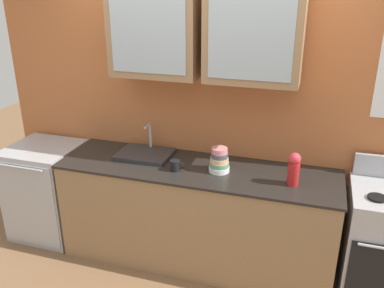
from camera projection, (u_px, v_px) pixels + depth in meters
name	position (u px, v px, depth m)	size (l,w,h in m)	color
ground_plane	(196.00, 258.00, 3.76)	(10.00, 10.00, 0.00)	brown
back_wall_unit	(209.00, 82.00, 3.47)	(3.96, 0.45, 2.84)	#B76638
counter	(196.00, 215.00, 3.59)	(2.36, 0.67, 0.91)	#93704C
sink_faucet	(145.00, 153.00, 3.65)	(0.47, 0.36, 0.26)	#2D2D30
bowl_stack	(219.00, 161.00, 3.33)	(0.17, 0.17, 0.20)	white
vase	(294.00, 169.00, 3.09)	(0.09, 0.09, 0.26)	#B21E1E
cup_near_sink	(175.00, 165.00, 3.36)	(0.12, 0.08, 0.09)	black
dishwasher	(48.00, 190.00, 4.01)	(0.63, 0.66, 0.91)	#ADAFB5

